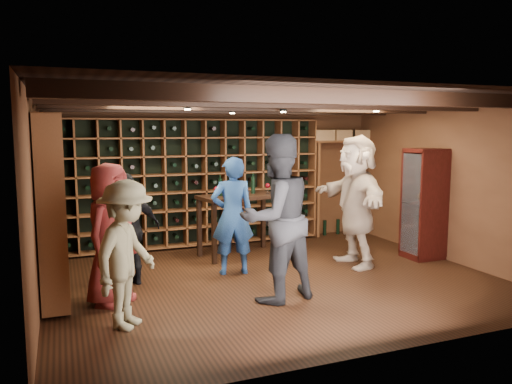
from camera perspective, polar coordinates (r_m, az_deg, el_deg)
name	(u,v)px	position (r m, az deg, el deg)	size (l,w,h in m)	color
ground	(274,279)	(7.08, 2.11, -9.93)	(6.00, 6.00, 0.00)	black
room_shell	(274,104)	(6.83, 2.03, 10.00)	(6.00, 6.00, 6.00)	brown
wine_rack_back	(195,183)	(8.86, -7.04, 1.08)	(4.65, 0.30, 2.20)	brown
wine_rack_left	(53,201)	(7.09, -22.20, -0.92)	(0.30, 2.65, 2.20)	brown
crate_shelf	(340,156)	(9.96, 9.55, 4.12)	(1.20, 0.32, 2.07)	brown
display_cabinet	(424,206)	(8.48, 18.63, -1.52)	(0.55, 0.50, 1.75)	#360D0A
man_blue_shirt	(233,216)	(7.17, -2.70, -2.74)	(0.62, 0.41, 1.70)	navy
man_grey_suit	(277,218)	(6.03, 2.37, -3.03)	(0.99, 0.77, 2.03)	#222227
guest_red_floral	(110,234)	(6.17, -16.34, -4.66)	(0.83, 0.54, 1.70)	maroon
guest_woman_black	(129,230)	(6.87, -14.33, -4.19)	(0.89, 0.37, 1.51)	black
guest_khaki	(127,255)	(5.42, -14.56, -6.94)	(1.01, 0.58, 1.57)	gray
guest_beige	(356,201)	(7.75, 11.34, -0.99)	(1.86, 0.59, 2.00)	tan
tasting_table	(240,203)	(8.21, -1.83, -1.25)	(1.43, 0.88, 1.29)	black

